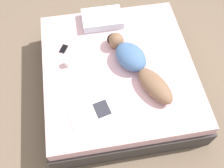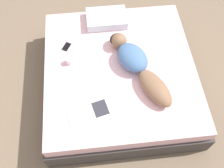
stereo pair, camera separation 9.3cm
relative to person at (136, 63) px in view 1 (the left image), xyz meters
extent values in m
plane|color=#7A6651|center=(-0.20, 0.05, -0.59)|extent=(12.00, 12.00, 0.00)
cube|color=#383333|center=(-0.20, 0.05, -0.43)|extent=(1.94, 2.06, 0.32)
cube|color=beige|center=(-0.20, 0.05, -0.18)|extent=(1.88, 2.00, 0.17)
ellipsoid|color=brown|center=(0.16, -0.34, -0.02)|extent=(0.46, 0.61, 0.17)
ellipsoid|color=#476B9E|center=(-0.04, 0.09, 0.01)|extent=(0.49, 0.55, 0.22)
ellipsoid|color=black|center=(-0.19, 0.40, 0.01)|extent=(0.27, 0.26, 0.11)
sphere|color=brown|center=(-0.18, 0.38, 0.00)|extent=(0.20, 0.20, 0.20)
cube|color=silver|center=(-0.74, -0.56, -0.10)|extent=(0.31, 0.33, 0.01)
cube|color=silver|center=(-0.49, -0.50, -0.10)|extent=(0.31, 0.33, 0.01)
cube|color=#2D2D38|center=(-0.49, -0.50, -0.09)|extent=(0.20, 0.23, 0.00)
cylinder|color=white|center=(-0.82, 0.18, -0.05)|extent=(0.09, 0.09, 0.09)
cylinder|color=black|center=(-0.82, 0.18, -0.02)|extent=(0.07, 0.07, 0.01)
torus|color=white|center=(-0.77, 0.18, -0.05)|extent=(0.06, 0.01, 0.06)
cube|color=black|center=(-0.86, 0.44, -0.10)|extent=(0.13, 0.16, 0.01)
cube|color=black|center=(-0.86, 0.44, -0.09)|extent=(0.11, 0.13, 0.00)
cube|color=silver|center=(-0.29, 0.83, -0.04)|extent=(0.55, 0.36, 0.12)
camera|label=1|loc=(-0.59, -1.76, 2.61)|focal=42.00mm
camera|label=2|loc=(-0.50, -1.78, 2.61)|focal=42.00mm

